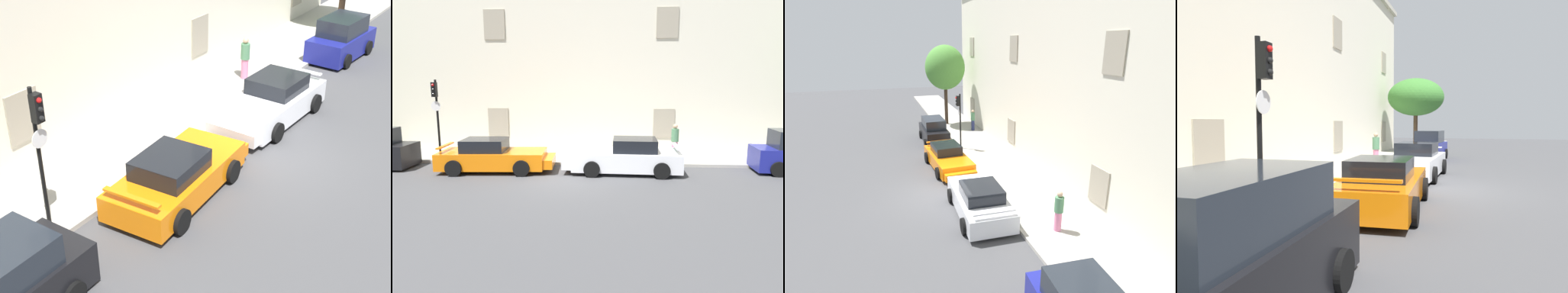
{
  "view_description": "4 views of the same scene",
  "coord_description": "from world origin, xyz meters",
  "views": [
    {
      "loc": [
        -13.64,
        -6.48,
        8.5
      ],
      "look_at": [
        -2.06,
        1.36,
        0.85
      ],
      "focal_mm": 52.57,
      "sensor_mm": 36.0,
      "label": 1
    },
    {
      "loc": [
        1.69,
        -13.22,
        3.67
      ],
      "look_at": [
        0.71,
        1.27,
        1.06
      ],
      "focal_mm": 32.52,
      "sensor_mm": 36.0,
      "label": 2
    },
    {
      "loc": [
        14.28,
        -2.53,
        7.03
      ],
      "look_at": [
        -1.8,
        2.6,
        1.63
      ],
      "focal_mm": 30.04,
      "sensor_mm": 36.0,
      "label": 3
    },
    {
      "loc": [
        -12.0,
        -1.23,
        2.25
      ],
      "look_at": [
        0.28,
        2.47,
        1.38
      ],
      "focal_mm": 32.25,
      "sensor_mm": 36.0,
      "label": 4
    }
  ],
  "objects": [
    {
      "name": "pedestrian_strolling",
      "position": [
        4.71,
        3.63,
        0.97
      ],
      "size": [
        0.48,
        0.48,
        1.63
      ],
      "color": "pink",
      "rests_on": "sidewalk"
    },
    {
      "name": "sportscar_red_lead",
      "position": [
        -3.14,
        1.12,
        0.6
      ],
      "size": [
        4.86,
        2.31,
        1.37
      ],
      "color": "orange",
      "rests_on": "ground"
    },
    {
      "name": "ground_plane",
      "position": [
        0.0,
        0.0,
        0.0
      ],
      "size": [
        80.0,
        80.0,
        0.0
      ],
      "primitive_type": "plane",
      "color": "#444447"
    },
    {
      "name": "tree_midblock",
      "position": [
        13.31,
        3.14,
        4.09
      ],
      "size": [
        4.06,
        4.06,
        5.31
      ],
      "color": "#473323",
      "rests_on": "sidewalk"
    },
    {
      "name": "hatchback_parked",
      "position": [
        9.44,
        1.6,
        0.81
      ],
      "size": [
        3.71,
        1.99,
        1.78
      ],
      "color": "navy",
      "rests_on": "ground"
    },
    {
      "name": "sportscar_yellow_flank",
      "position": [
        2.18,
        1.25,
        0.61
      ],
      "size": [
        4.85,
        2.28,
        1.43
      ],
      "color": "white",
      "rests_on": "ground"
    },
    {
      "name": "sidewalk",
      "position": [
        0.0,
        3.91,
        0.07
      ],
      "size": [
        60.0,
        3.31,
        0.14
      ],
      "primitive_type": "cube",
      "color": "#A8A399",
      "rests_on": "ground"
    },
    {
      "name": "traffic_light",
      "position": [
        -6.37,
        2.59,
        2.66
      ],
      "size": [
        0.44,
        0.36,
        3.69
      ],
      "color": "black",
      "rests_on": "sidewalk"
    },
    {
      "name": "building_facade",
      "position": [
        -0.0,
        7.89,
        5.63
      ],
      "size": [
        33.29,
        5.15,
        11.23
      ],
      "color": "beige",
      "rests_on": "ground"
    },
    {
      "name": "hatchback_distant",
      "position": [
        -8.96,
        1.28,
        0.79
      ],
      "size": [
        3.97,
        1.84,
        1.75
      ],
      "color": "black",
      "rests_on": "ground"
    }
  ]
}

